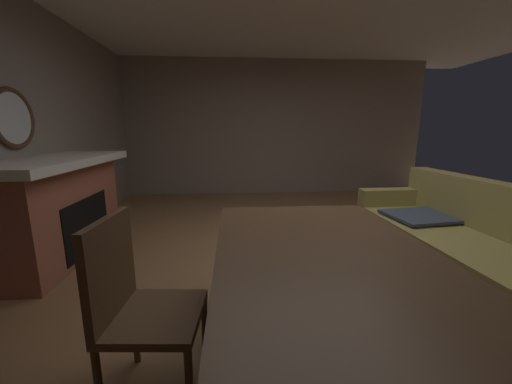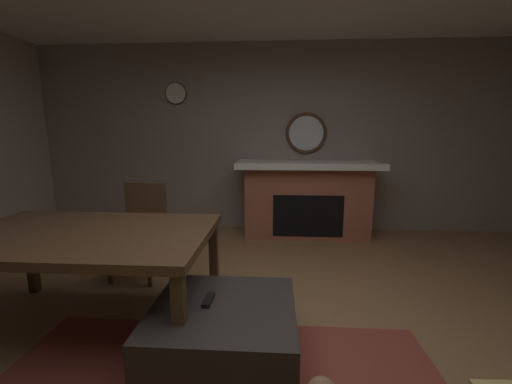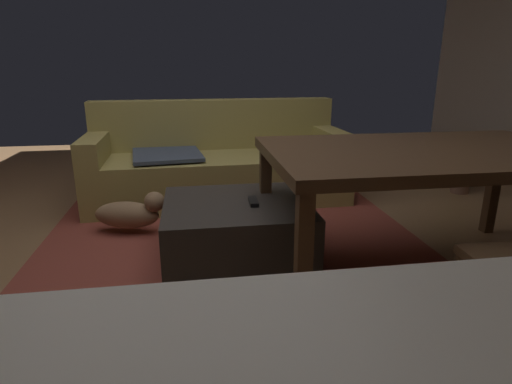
% 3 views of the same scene
% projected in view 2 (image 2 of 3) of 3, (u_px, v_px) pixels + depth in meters
% --- Properties ---
extents(floor, '(8.59, 8.59, 0.00)m').
position_uv_depth(floor, '(277.00, 366.00, 1.91)').
color(floor, olive).
extents(wall_back_fireplace_side, '(7.56, 0.12, 2.70)m').
position_uv_depth(wall_back_fireplace_side, '(277.00, 139.00, 4.59)').
color(wall_back_fireplace_side, gray).
rests_on(wall_back_fireplace_side, ground).
extents(fireplace, '(1.93, 0.76, 1.05)m').
position_uv_depth(fireplace, '(306.00, 198.00, 4.34)').
color(fireplace, '#9E5642').
rests_on(fireplace, ground).
extents(round_wall_mirror, '(0.59, 0.05, 0.59)m').
position_uv_depth(round_wall_mirror, '(306.00, 133.00, 4.46)').
color(round_wall_mirror, '#4C331E').
extents(ottoman_coffee_table, '(0.87, 0.80, 0.38)m').
position_uv_depth(ottoman_coffee_table, '(224.00, 334.00, 1.92)').
color(ottoman_coffee_table, '#2D2826').
rests_on(ottoman_coffee_table, ground).
extents(tv_remote, '(0.06, 0.16, 0.02)m').
position_uv_depth(tv_remote, '(208.00, 300.00, 1.93)').
color(tv_remote, black).
rests_on(tv_remote, ottoman_coffee_table).
extents(dining_table, '(1.78, 1.08, 0.74)m').
position_uv_depth(dining_table, '(84.00, 240.00, 2.19)').
color(dining_table, '#513823').
rests_on(dining_table, ground).
extents(dining_chair_south, '(0.47, 0.47, 0.93)m').
position_uv_depth(dining_chair_south, '(142.00, 224.00, 3.13)').
color(dining_chair_south, '#513823').
rests_on(dining_chair_south, ground).
extents(wall_clock, '(0.31, 0.03, 0.31)m').
position_uv_depth(wall_clock, '(176.00, 93.00, 4.47)').
color(wall_clock, silver).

